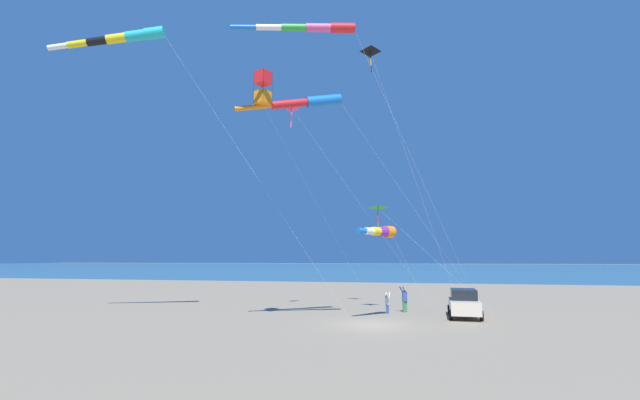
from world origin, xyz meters
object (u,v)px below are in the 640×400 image
object	(u,v)px
parked_car	(464,303)
kite_windsock_long_streamer_right	(311,28)
person_child_green_jacket	(387,302)
kite_delta_red_high_left	(292,109)
kite_windsock_striped_overhead	(380,231)
kite_windsock_green_low_center	(123,38)
cooler_box	(470,310)
kite_box_orange_high_right	(263,88)
kite_windsock_rainbow_low_near	(306,102)
kite_delta_yellow_midlevel	(378,208)
person_adult_flyer	(405,298)
kite_delta_black_fish_shape	(371,53)

from	to	relation	value
parked_car	kite_windsock_long_streamer_right	bearing A→B (deg)	135.43
person_child_green_jacket	kite_delta_red_high_left	bearing A→B (deg)	105.97
kite_windsock_striped_overhead	kite_windsock_green_low_center	distance (m)	21.88
person_child_green_jacket	kite_windsock_long_streamer_right	distance (m)	19.08
cooler_box	kite_box_orange_high_right	xyz separation A→B (m)	(-9.94, 12.52, 13.96)
kite_windsock_striped_overhead	kite_box_orange_high_right	bearing A→B (deg)	124.75
kite_windsock_rainbow_low_near	kite_windsock_long_streamer_right	world-z (taller)	kite_windsock_long_streamer_right
kite_delta_yellow_midlevel	kite_box_orange_high_right	distance (m)	12.89
kite_windsock_rainbow_low_near	person_child_green_jacket	bearing A→B (deg)	-33.61
parked_car	kite_box_orange_high_right	size ratio (longest dim) A/B	0.29
person_adult_flyer	kite_delta_red_high_left	distance (m)	16.40
person_child_green_jacket	kite_windsock_green_low_center	bearing A→B (deg)	114.67
parked_car	kite_delta_black_fish_shape	world-z (taller)	kite_delta_black_fish_shape
cooler_box	person_adult_flyer	bearing A→B (deg)	96.56
cooler_box	kite_windsock_long_streamer_right	world-z (taller)	kite_windsock_long_streamer_right
cooler_box	kite_delta_red_high_left	bearing A→B (deg)	105.68
kite_delta_yellow_midlevel	kite_delta_red_high_left	size ratio (longest dim) A/B	0.56
parked_car	kite_windsock_green_low_center	distance (m)	29.38
kite_delta_yellow_midlevel	kite_windsock_striped_overhead	xyz separation A→B (m)	(-4.84, -0.49, -2.10)
kite_delta_black_fish_shape	kite_windsock_long_streamer_right	distance (m)	9.15
kite_windsock_long_streamer_right	kite_windsock_green_low_center	distance (m)	13.94
parked_car	kite_windsock_rainbow_low_near	size ratio (longest dim) A/B	0.29
parked_car	person_child_green_jacket	bearing A→B (deg)	79.76
kite_delta_black_fish_shape	cooler_box	bearing A→B (deg)	-67.47
kite_windsock_striped_overhead	kite_windsock_green_low_center	size ratio (longest dim) A/B	0.31
parked_car	kite_delta_red_high_left	world-z (taller)	kite_delta_red_high_left
parked_car	kite_delta_black_fish_shape	xyz separation A→B (m)	(-0.20, 5.95, 18.35)
person_child_green_jacket	kite_delta_yellow_midlevel	world-z (taller)	kite_delta_yellow_midlevel
cooler_box	kite_windsock_green_low_center	size ratio (longest dim) A/B	0.03
cooler_box	kite_windsock_green_low_center	distance (m)	31.02
person_child_green_jacket	kite_windsock_long_streamer_right	bearing A→B (deg)	160.72
cooler_box	kite_delta_yellow_midlevel	size ratio (longest dim) A/B	0.07
kite_delta_yellow_midlevel	kite_windsock_rainbow_low_near	bearing A→B (deg)	153.63
cooler_box	kite_windsock_green_low_center	world-z (taller)	kite_windsock_green_low_center
person_adult_flyer	kite_windsock_rainbow_low_near	size ratio (longest dim) A/B	0.12
person_adult_flyer	kite_delta_red_high_left	world-z (taller)	kite_delta_red_high_left
parked_car	kite_delta_black_fish_shape	size ratio (longest dim) A/B	0.22
kite_delta_yellow_midlevel	kite_windsock_green_low_center	xyz separation A→B (m)	(-8.90, 16.45, 11.13)
kite_delta_yellow_midlevel	kite_windsock_green_low_center	world-z (taller)	kite_windsock_green_low_center
kite_delta_yellow_midlevel	kite_windsock_green_low_center	bearing A→B (deg)	118.40
kite_delta_yellow_midlevel	kite_delta_red_high_left	bearing A→B (deg)	116.05
cooler_box	person_child_green_jacket	bearing A→B (deg)	105.35
person_child_green_jacket	kite_windsock_striped_overhead	bearing A→B (deg)	178.43
kite_delta_yellow_midlevel	kite_windsock_long_streamer_right	world-z (taller)	kite_windsock_long_streamer_right
kite_delta_black_fish_shape	kite_windsock_green_low_center	bearing A→B (deg)	112.34
kite_windsock_rainbow_low_near	kite_delta_yellow_midlevel	xyz separation A→B (m)	(7.72, -3.83, -5.93)
kite_delta_red_high_left	person_child_green_jacket	bearing A→B (deg)	-74.03
kite_windsock_rainbow_low_near	kite_windsock_striped_overhead	distance (m)	9.57
kite_windsock_rainbow_low_near	kite_delta_yellow_midlevel	bearing A→B (deg)	-26.37
kite_delta_yellow_midlevel	kite_box_orange_high_right	world-z (taller)	kite_box_orange_high_right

